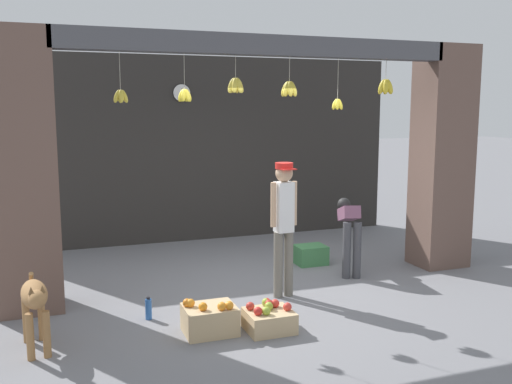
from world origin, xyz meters
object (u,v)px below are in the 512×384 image
object	(u,v)px
shopkeeper	(284,219)
worker_stooping	(349,227)
water_bottle	(149,309)
dog	(35,300)
fruit_crate_oranges	(210,319)
produce_box_green	(310,255)
wall_clock	(182,93)
fruit_crate_apples	(269,319)

from	to	relation	value
shopkeeper	worker_stooping	world-z (taller)	shopkeeper
water_bottle	dog	bearing A→B (deg)	-157.74
fruit_crate_oranges	produce_box_green	world-z (taller)	fruit_crate_oranges
wall_clock	fruit_crate_oranges	bearing A→B (deg)	-99.18
shopkeeper	fruit_crate_apples	world-z (taller)	shopkeeper
produce_box_green	water_bottle	world-z (taller)	produce_box_green
fruit_crate_oranges	water_bottle	xyz separation A→B (m)	(-0.52, 0.59, -0.03)
shopkeeper	water_bottle	distance (m)	1.87
worker_stooping	shopkeeper	bearing A→B (deg)	-136.94
shopkeeper	fruit_crate_apples	xyz separation A→B (m)	(-0.55, -0.94, -0.83)
dog	produce_box_green	xyz separation A→B (m)	(3.71, 1.86, -0.36)
shopkeeper	produce_box_green	bearing A→B (deg)	-132.38
fruit_crate_oranges	wall_clock	distance (m)	4.73
produce_box_green	wall_clock	distance (m)	3.44
produce_box_green	wall_clock	size ratio (longest dim) A/B	1.48
wall_clock	shopkeeper	bearing A→B (deg)	-81.49
fruit_crate_apples	produce_box_green	size ratio (longest dim) A/B	1.07
fruit_crate_apples	wall_clock	world-z (taller)	wall_clock
shopkeeper	fruit_crate_oranges	world-z (taller)	shopkeeper
shopkeeper	wall_clock	xyz separation A→B (m)	(-0.49, 3.25, 1.55)
worker_stooping	water_bottle	distance (m)	3.02
fruit_crate_oranges	fruit_crate_apples	distance (m)	0.61
dog	worker_stooping	distance (m)	4.18
worker_stooping	water_bottle	size ratio (longest dim) A/B	3.99
dog	worker_stooping	xyz separation A→B (m)	(3.99, 1.24, 0.16)
produce_box_green	wall_clock	world-z (taller)	wall_clock
worker_stooping	wall_clock	xyz separation A→B (m)	(-1.69, 2.67, 1.85)
fruit_crate_oranges	fruit_crate_apples	size ratio (longest dim) A/B	1.10
fruit_crate_oranges	fruit_crate_apples	world-z (taller)	fruit_crate_oranges
worker_stooping	wall_clock	bearing A→B (deg)	139.98
shopkeeper	water_bottle	size ratio (longest dim) A/B	6.53
produce_box_green	wall_clock	xyz separation A→B (m)	(-1.41, 2.05, 2.37)
dog	water_bottle	bearing A→B (deg)	106.18
fruit_crate_apples	fruit_crate_oranges	bearing A→B (deg)	166.55
fruit_crate_apples	water_bottle	distance (m)	1.33
dog	wall_clock	world-z (taller)	wall_clock
worker_stooping	fruit_crate_apples	distance (m)	2.38
dog	produce_box_green	size ratio (longest dim) A/B	1.94
fruit_crate_apples	water_bottle	size ratio (longest dim) A/B	1.89
produce_box_green	water_bottle	size ratio (longest dim) A/B	1.76
fruit_crate_oranges	dog	bearing A→B (deg)	175.24
dog	fruit_crate_oranges	distance (m)	1.68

